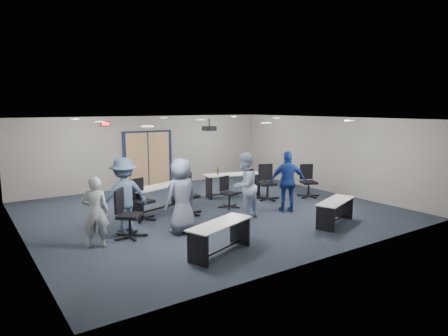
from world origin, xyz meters
TOP-DOWN VIEW (x-y plane):
  - floor at (0.00, 0.00)m, footprint 10.00×10.00m
  - back_wall at (0.00, 4.50)m, footprint 10.00×0.04m
  - front_wall at (0.00, -4.50)m, footprint 10.00×0.04m
  - left_wall at (-5.00, 0.00)m, footprint 0.04×9.00m
  - right_wall at (5.00, 0.00)m, footprint 0.04×9.00m
  - ceiling at (0.00, 0.00)m, footprint 10.00×9.00m
  - double_door at (0.00, 4.46)m, footprint 2.00×0.07m
  - exit_sign at (-1.60, 4.44)m, footprint 0.32×0.07m
  - ceiling_projector at (0.30, 0.50)m, footprint 0.35×0.32m
  - ceiling_can_lights at (0.00, 0.25)m, footprint 6.24×5.74m
  - table_front_left at (-1.71, -3.10)m, footprint 1.74×1.08m
  - table_front_right at (1.96, -3.01)m, footprint 1.66×1.05m
  - table_back_left at (-1.30, 0.75)m, footprint 1.98×1.18m
  - table_back_right at (1.65, 1.17)m, footprint 2.04×1.13m
  - chair_back_a at (-2.04, 0.18)m, footprint 0.88×0.88m
  - chair_back_b at (-0.75, -0.03)m, footprint 0.74×0.74m
  - chair_back_c at (0.68, -0.03)m, footprint 0.74×0.74m
  - chair_back_d at (2.33, 0.13)m, footprint 0.95×0.95m
  - chair_loose_left at (-2.87, -1.03)m, footprint 1.02×1.02m
  - chair_loose_right at (3.73, -0.37)m, footprint 0.91×0.91m
  - person_gray at (-3.71, -1.22)m, footprint 0.68×0.59m
  - person_plaid at (-1.68, -1.38)m, footprint 0.99×0.75m
  - person_lightblue at (0.30, -1.27)m, footprint 1.09×0.98m
  - person_navy at (1.81, -1.37)m, footprint 1.13×0.89m
  - person_back at (-2.79, -0.48)m, footprint 1.19×0.69m

SIDE VIEW (x-z plane):
  - floor at x=0.00m, z-range 0.00..0.00m
  - table_front_right at x=1.96m, z-range 0.12..0.76m
  - table_front_left at x=-1.71m, z-range 0.12..0.79m
  - chair_back_c at x=0.68m, z-range 0.00..0.96m
  - table_back_left at x=-1.30m, z-range 0.08..0.96m
  - table_back_right at x=1.65m, z-range 0.01..1.08m
  - chair_loose_right at x=3.73m, z-range 0.00..1.11m
  - chair_back_a at x=-2.04m, z-range 0.00..1.12m
  - chair_loose_left at x=-2.87m, z-range 0.00..1.15m
  - chair_back_d at x=2.33m, z-range 0.00..1.16m
  - chair_back_b at x=-0.75m, z-range 0.00..1.18m
  - person_gray at x=-3.71m, z-range 0.00..1.58m
  - person_navy at x=1.81m, z-range 0.00..1.79m
  - person_plaid at x=-1.68m, z-range 0.00..1.83m
  - person_lightblue at x=0.30m, z-range 0.00..1.83m
  - person_back at x=-2.79m, z-range 0.00..1.83m
  - double_door at x=0.00m, z-range -0.05..2.15m
  - back_wall at x=0.00m, z-range 0.00..2.70m
  - front_wall at x=0.00m, z-range 0.00..2.70m
  - left_wall at x=-5.00m, z-range 0.00..2.70m
  - right_wall at x=5.00m, z-range 0.00..2.70m
  - ceiling_projector at x=0.30m, z-range 2.22..2.59m
  - exit_sign at x=-1.60m, z-range 2.36..2.54m
  - ceiling_can_lights at x=0.00m, z-range 2.66..2.68m
  - ceiling at x=0.00m, z-range 2.68..2.72m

